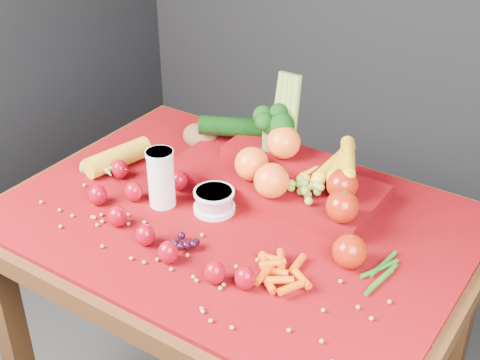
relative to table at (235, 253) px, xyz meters
The scene contains 12 objects.
table is the anchor object (origin of this frame).
red_cloth 0.10m from the table, ahead, with size 1.05×0.75×0.01m, color #65030D.
milk_glass 0.26m from the table, 162.82° to the right, with size 0.07×0.07×0.14m.
yogurt_bowl 0.15m from the table, behind, with size 0.10×0.10×0.05m.
strawberry_scatter 0.23m from the table, 132.09° to the right, with size 0.54×0.28×0.05m.
dark_grape_cluster 0.20m from the table, 98.17° to the right, with size 0.06×0.05×0.03m, color black, non-canonical shape.
soybean_scatter 0.23m from the table, 90.00° to the right, with size 0.84×0.24×0.01m, color #A57947, non-canonical shape.
corn_ear 0.40m from the table, behind, with size 0.22×0.25×0.06m.
potato 0.37m from the table, 140.08° to the left, with size 0.11×0.08×0.07m, color brown.
baby_carrot_pile 0.27m from the table, 32.84° to the right, with size 0.17×0.17×0.03m, color #CE4707, non-canonical shape.
green_bean_pile 0.39m from the table, ahead, with size 0.14×0.12×0.01m, color #1D5B14, non-canonical shape.
produce_mound 0.23m from the table, 75.49° to the left, with size 0.59×0.37×0.27m.
Camera 1 is at (0.72, -1.06, 1.64)m, focal length 50.00 mm.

